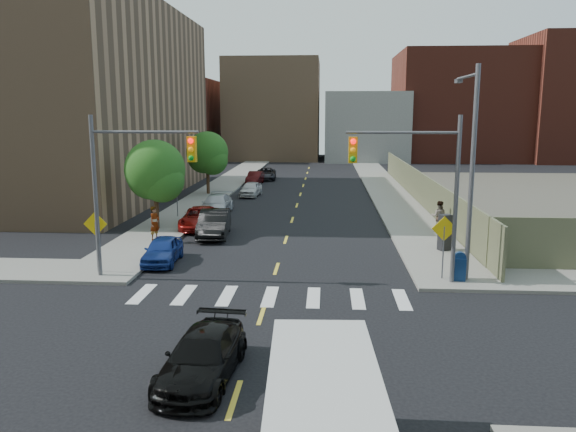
# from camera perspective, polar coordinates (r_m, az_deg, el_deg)

# --- Properties ---
(ground) EXTENTS (160.00, 160.00, 0.00)m
(ground) POSITION_cam_1_polar(r_m,az_deg,el_deg) (18.43, -3.42, -12.16)
(ground) COLOR black
(ground) RESTS_ON ground
(sidewalk_nw) EXTENTS (3.50, 73.00, 0.15)m
(sidewalk_nw) POSITION_cam_1_polar(r_m,az_deg,el_deg) (59.63, -5.78, 3.65)
(sidewalk_nw) COLOR gray
(sidewalk_nw) RESTS_ON ground
(sidewalk_ne) EXTENTS (3.50, 73.00, 0.15)m
(sidewalk_ne) POSITION_cam_1_polar(r_m,az_deg,el_deg) (59.05, 9.25, 3.50)
(sidewalk_ne) COLOR gray
(sidewalk_ne) RESTS_ON ground
(fence_north) EXTENTS (0.12, 44.00, 2.50)m
(fence_north) POSITION_cam_1_polar(r_m,az_deg,el_deg) (45.84, 13.13, 2.87)
(fence_north) COLOR #6B6C4C
(fence_north) RESTS_ON ground
(building_nw) EXTENTS (22.00, 30.00, 16.00)m
(building_nw) POSITION_cam_1_polar(r_m,az_deg,el_deg) (52.77, -23.87, 10.58)
(building_nw) COLOR #8C6B4C
(building_nw) RESTS_ON ground
(bg_bldg_west) EXTENTS (14.00, 18.00, 12.00)m
(bg_bldg_west) POSITION_cam_1_polar(r_m,az_deg,el_deg) (90.19, -11.86, 9.55)
(bg_bldg_west) COLOR #592319
(bg_bldg_west) RESTS_ON ground
(bg_bldg_midwest) EXTENTS (14.00, 16.00, 15.00)m
(bg_bldg_midwest) POSITION_cam_1_polar(r_m,az_deg,el_deg) (89.25, -1.42, 10.72)
(bg_bldg_midwest) COLOR #8C6B4C
(bg_bldg_midwest) RESTS_ON ground
(bg_bldg_center) EXTENTS (12.00, 16.00, 10.00)m
(bg_bldg_center) POSITION_cam_1_polar(r_m,az_deg,el_deg) (87.09, 7.79, 8.99)
(bg_bldg_center) COLOR gray
(bg_bldg_center) RESTS_ON ground
(bg_bldg_east) EXTENTS (18.00, 18.00, 16.00)m
(bg_bldg_east) POSITION_cam_1_polar(r_m,az_deg,el_deg) (91.05, 16.73, 10.60)
(bg_bldg_east) COLOR #592319
(bg_bldg_east) RESTS_ON ground
(bg_bldg_fareast) EXTENTS (14.00, 16.00, 18.00)m
(bg_bldg_fareast) POSITION_cam_1_polar(r_m,az_deg,el_deg) (93.97, 26.75, 10.53)
(bg_bldg_fareast) COLOR #592319
(bg_bldg_fareast) RESTS_ON ground
(signal_nw) EXTENTS (4.59, 0.30, 7.00)m
(signal_nw) POSITION_cam_1_polar(r_m,az_deg,el_deg) (24.43, -15.81, 4.06)
(signal_nw) COLOR #59595E
(signal_nw) RESTS_ON ground
(signal_ne) EXTENTS (4.59, 0.30, 7.00)m
(signal_ne) POSITION_cam_1_polar(r_m,az_deg,el_deg) (23.32, 13.18, 3.89)
(signal_ne) COLOR #59595E
(signal_ne) RESTS_ON ground
(streetlight_ne) EXTENTS (0.25, 3.70, 9.00)m
(streetlight_ne) POSITION_cam_1_polar(r_m,az_deg,el_deg) (24.58, 18.04, 5.60)
(streetlight_ne) COLOR #59595E
(streetlight_ne) RESTS_ON ground
(warn_sign_nw) EXTENTS (1.06, 0.06, 2.83)m
(warn_sign_nw) POSITION_cam_1_polar(r_m,az_deg,el_deg) (25.93, -18.94, -1.43)
(warn_sign_nw) COLOR #59595E
(warn_sign_nw) RESTS_ON ground
(warn_sign_ne) EXTENTS (1.06, 0.06, 2.83)m
(warn_sign_ne) POSITION_cam_1_polar(r_m,az_deg,el_deg) (24.43, 15.56, -1.95)
(warn_sign_ne) COLOR #59595E
(warn_sign_ne) RESTS_ON ground
(warn_sign_midwest) EXTENTS (1.06, 0.06, 2.83)m
(warn_sign_midwest) POSITION_cam_1_polar(r_m,az_deg,el_deg) (38.54, -11.23, 2.67)
(warn_sign_midwest) COLOR #59595E
(warn_sign_midwest) RESTS_ON ground
(tree_west_near) EXTENTS (3.66, 3.64, 5.52)m
(tree_west_near) POSITION_cam_1_polar(r_m,az_deg,el_deg) (34.65, -13.34, 4.21)
(tree_west_near) COLOR #332114
(tree_west_near) RESTS_ON ground
(tree_west_far) EXTENTS (3.66, 3.64, 5.52)m
(tree_west_far) POSITION_cam_1_polar(r_m,az_deg,el_deg) (49.13, -8.19, 6.14)
(tree_west_far) COLOR #332114
(tree_west_far) RESTS_ON ground
(parked_car_blue) EXTENTS (1.70, 3.78, 1.26)m
(parked_car_blue) POSITION_cam_1_polar(r_m,az_deg,el_deg) (27.40, -12.62, -3.42)
(parked_car_blue) COLOR navy
(parked_car_blue) RESTS_ON ground
(parked_car_black) EXTENTS (2.02, 4.76, 1.53)m
(parked_car_black) POSITION_cam_1_polar(r_m,az_deg,el_deg) (32.72, -7.51, -0.77)
(parked_car_black) COLOR black
(parked_car_black) RESTS_ON ground
(parked_car_red) EXTENTS (2.58, 4.93, 1.32)m
(parked_car_red) POSITION_cam_1_polar(r_m,az_deg,el_deg) (35.09, -8.90, -0.21)
(parked_car_red) COLOR #9D130F
(parked_car_red) RESTS_ON ground
(parked_car_silver) EXTENTS (1.91, 4.67, 1.35)m
(parked_car_silver) POSITION_cam_1_polar(r_m,az_deg,el_deg) (40.06, -7.28, 1.17)
(parked_car_silver) COLOR #B6B8BE
(parked_car_silver) RESTS_ON ground
(parked_car_white) EXTENTS (1.81, 3.82, 1.26)m
(parked_car_white) POSITION_cam_1_polar(r_m,az_deg,el_deg) (48.30, -3.79, 2.76)
(parked_car_white) COLOR silver
(parked_car_white) RESTS_ON ground
(parked_car_maroon) EXTENTS (1.54, 3.87, 1.25)m
(parked_car_maroon) POSITION_cam_1_polar(r_m,az_deg,el_deg) (56.70, -3.36, 3.90)
(parked_car_maroon) COLOR #3A0B0C
(parked_car_maroon) RESTS_ON ground
(parked_car_grey) EXTENTS (2.34, 4.60, 1.25)m
(parked_car_grey) POSITION_cam_1_polar(r_m,az_deg,el_deg) (60.26, -2.26, 4.29)
(parked_car_grey) COLOR #222227
(parked_car_grey) RESTS_ON ground
(black_sedan) EXTENTS (2.09, 4.47, 1.26)m
(black_sedan) POSITION_cam_1_polar(r_m,az_deg,el_deg) (15.70, -8.66, -13.92)
(black_sedan) COLOR black
(black_sedan) RESTS_ON ground
(cargo_van) EXTENTS (2.43, 5.43, 2.45)m
(cargo_van) POSITION_cam_1_polar(r_m,az_deg,el_deg) (11.29, 3.61, -20.45)
(cargo_van) COLOR silver
(cargo_van) RESTS_ON ground
(mailbox) EXTENTS (0.55, 0.44, 1.23)m
(mailbox) POSITION_cam_1_polar(r_m,az_deg,el_deg) (24.62, 17.03, -4.93)
(mailbox) COLOR navy
(mailbox) RESTS_ON sidewalk_ne
(payphone) EXTENTS (0.69, 0.64, 1.85)m
(payphone) POSITION_cam_1_polar(r_m,az_deg,el_deg) (29.68, 15.63, -1.61)
(payphone) COLOR black
(payphone) RESTS_ON sidewalk_ne
(pedestrian_west) EXTENTS (0.68, 0.80, 1.87)m
(pedestrian_west) POSITION_cam_1_polar(r_m,az_deg,el_deg) (31.75, -13.38, -0.72)
(pedestrian_west) COLOR gray
(pedestrian_west) RESTS_ON sidewalk_nw
(pedestrian_east) EXTENTS (1.04, 0.89, 1.84)m
(pedestrian_east) POSITION_cam_1_polar(r_m,az_deg,el_deg) (34.15, 15.08, -0.04)
(pedestrian_east) COLOR gray
(pedestrian_east) RESTS_ON sidewalk_ne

